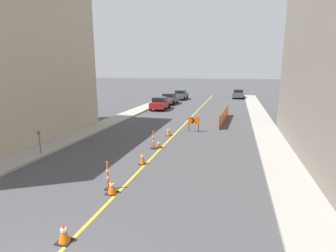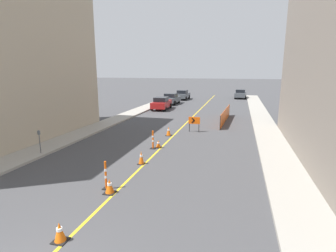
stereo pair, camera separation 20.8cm
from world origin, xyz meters
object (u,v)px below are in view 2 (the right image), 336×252
delineator_post_front (106,177)px  parked_car_curb_mid (171,99)px  traffic_cone_fifth (169,131)px  parking_meter_near_curb (39,137)px  arrow_barricade_primary (194,121)px  traffic_cone_third (141,158)px  parked_car_curb_near (161,103)px  parked_car_curb_far (183,95)px  traffic_cone_second (110,186)px  delineator_post_rear (153,141)px  parked_car_opposite_side (240,94)px  traffic_cone_nearest (60,232)px  traffic_cone_fourth (158,144)px

delineator_post_front → parked_car_curb_mid: 28.23m
traffic_cone_fifth → parking_meter_near_curb: bearing=-132.5°
arrow_barricade_primary → parked_car_curb_mid: (-6.21, 16.58, -0.08)m
traffic_cone_third → parked_car_curb_near: 19.70m
parking_meter_near_curb → parked_car_curb_far: bearing=86.7°
arrow_barricade_primary → parked_car_curb_far: parked_car_curb_far is taller
traffic_cone_second → parked_car_curb_near: size_ratio=0.14×
delineator_post_rear → parking_meter_near_curb: parking_meter_near_curb is taller
traffic_cone_fifth → delineator_post_front: (-0.15, -9.57, 0.20)m
traffic_cone_fifth → parked_car_opposite_side: (5.25, 29.11, 0.46)m
arrow_barricade_primary → parked_car_curb_mid: 17.71m
traffic_cone_nearest → parked_car_opposite_side: bearing=83.2°
traffic_cone_second → delineator_post_rear: 6.35m
traffic_cone_nearest → parking_meter_near_curb: parking_meter_near_curb is taller
traffic_cone_fourth → parked_car_curb_mid: bearing=102.3°
traffic_cone_nearest → parked_car_curb_far: size_ratio=0.14×
traffic_cone_nearest → traffic_cone_fifth: size_ratio=0.89×
arrow_barricade_primary → parked_car_curb_near: bearing=116.1°
traffic_cone_fourth → parked_car_curb_mid: 22.05m
traffic_cone_third → parked_car_curb_far: size_ratio=0.16×
traffic_cone_nearest → arrow_barricade_primary: 14.88m
traffic_cone_second → traffic_cone_fifth: traffic_cone_fifth is taller
traffic_cone_second → traffic_cone_fourth: bearing=89.9°
parked_car_curb_near → parked_car_opposite_side: bearing=56.9°
parking_meter_near_curb → delineator_post_front: bearing=-27.1°
traffic_cone_nearest → traffic_cone_second: 3.18m
traffic_cone_third → delineator_post_front: 3.24m
traffic_cone_third → parked_car_curb_near: bearing=103.4°
parked_car_curb_mid → parked_car_opposite_side: size_ratio=1.00×
parking_meter_near_curb → traffic_cone_second: bearing=-28.1°
delineator_post_front → arrow_barricade_primary: 11.46m
parked_car_curb_far → traffic_cone_second: bearing=-81.8°
parked_car_curb_far → arrow_barricade_primary: bearing=-74.6°
delineator_post_front → parked_car_opposite_side: (5.40, 38.68, 0.26)m
arrow_barricade_primary → parked_car_opposite_side: bearing=79.9°
traffic_cone_nearest → traffic_cone_third: 6.70m
traffic_cone_third → parked_car_curb_mid: 25.13m
traffic_cone_fourth → traffic_cone_fifth: size_ratio=0.69×
traffic_cone_third → traffic_cone_fourth: 3.14m
traffic_cone_fifth → parked_car_curb_mid: (-4.53, 18.32, 0.46)m
traffic_cone_second → parked_car_curb_near: parked_car_curb_near is taller
traffic_cone_second → parking_meter_near_curb: 7.06m
parked_car_curb_mid → traffic_cone_third: bearing=-76.2°
parked_car_curb_mid → arrow_barricade_primary: bearing=-66.6°
traffic_cone_fifth → arrow_barricade_primary: bearing=45.9°
delineator_post_rear → traffic_cone_fourth: bearing=50.4°
parked_car_curb_far → parked_car_curb_near: bearing=-89.8°
parked_car_curb_near → traffic_cone_second: bearing=-81.2°
traffic_cone_nearest → parked_car_curb_near: (-4.60, 25.86, 0.50)m
traffic_cone_nearest → traffic_cone_fourth: size_ratio=1.28×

